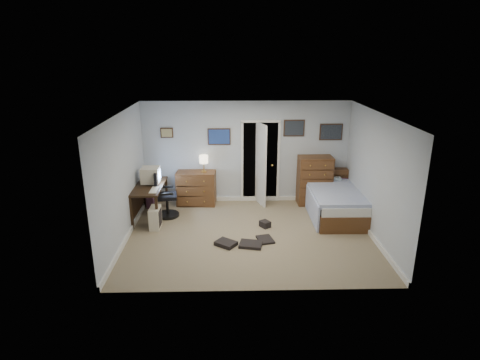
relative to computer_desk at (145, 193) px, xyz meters
name	(u,v)px	position (x,y,z in m)	size (l,w,h in m)	color
floor	(250,235)	(2.29, -0.96, -0.60)	(5.00, 4.00, 0.02)	gray
computer_desk	(145,193)	(0.00, 0.00, 0.00)	(0.64, 1.35, 0.77)	#301E10
crt_monitor	(151,175)	(0.11, 0.15, 0.37)	(0.41, 0.38, 0.37)	beige
keyboard	(154,190)	(0.27, -0.35, 0.19)	(0.15, 0.41, 0.02)	beige
pc_tower	(155,218)	(0.29, -0.55, -0.36)	(0.22, 0.43, 0.46)	beige
office_chair	(164,199)	(0.40, 0.06, -0.18)	(0.58, 0.58, 1.07)	black
media_stack	(150,192)	(-0.03, 0.58, -0.18)	(0.17, 0.17, 0.83)	maroon
low_dresser	(196,188)	(1.07, 0.81, -0.18)	(0.94, 0.47, 0.83)	#55341B
table_lamp	(204,160)	(1.27, 0.81, 0.54)	(0.22, 0.22, 0.41)	gold
doorway	(259,159)	(2.64, 1.31, 0.41)	(0.96, 1.12, 2.05)	black
tall_dresser	(315,180)	(3.96, 0.79, 0.00)	(0.81, 0.48, 1.19)	#55341B
headboard_bookcase	(339,184)	(4.62, 0.90, -0.14)	(0.96, 0.30, 0.85)	#55341B
bed	(334,201)	(4.28, 0.07, -0.27)	(1.16, 2.12, 0.69)	#55341B
wall_posters	(270,132)	(2.86, 1.01, 1.15)	(4.38, 0.04, 0.60)	#331E11
floor_clutter	(248,239)	(2.25, -1.23, -0.56)	(1.22, 1.21, 0.14)	black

